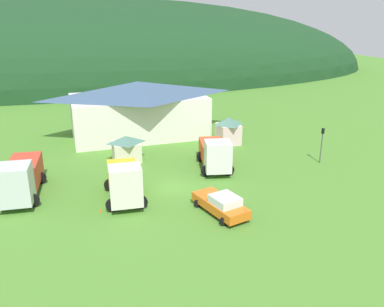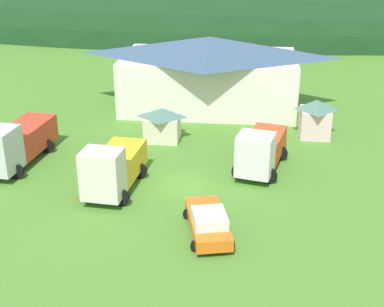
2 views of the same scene
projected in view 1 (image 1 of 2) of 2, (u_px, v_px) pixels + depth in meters
name	position (u px, v px, depth m)	size (l,w,h in m)	color
ground_plane	(172.00, 187.00, 35.82)	(200.00, 200.00, 0.00)	#4C842D
forested_hill_backdrop	(94.00, 77.00, 98.72)	(149.14, 60.00, 36.88)	#193D1E
depot_building	(138.00, 108.00, 50.03)	(17.39, 9.84, 6.83)	white
play_shed_cream	(126.00, 148.00, 41.84)	(2.99, 2.67, 2.71)	beige
play_shed_pink	(228.00, 130.00, 47.42)	(2.60, 2.80, 3.17)	beige
tow_truck_silver	(20.00, 177.00, 33.33)	(3.76, 8.12, 3.61)	silver
heavy_rig_striped	(124.00, 181.00, 32.77)	(3.61, 6.86, 3.63)	silver
heavy_rig_white	(215.00, 153.00, 39.48)	(4.05, 7.12, 3.41)	white
service_pickup_orange	(221.00, 204.00, 30.80)	(3.20, 5.46, 1.66)	orange
traffic_light_east	(322.00, 142.00, 40.97)	(0.20, 0.32, 3.70)	#4C4C51
traffic_cone_near_pickup	(101.00, 212.00, 31.33)	(0.36, 0.36, 0.60)	orange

